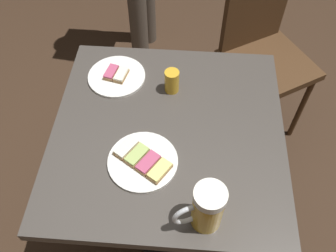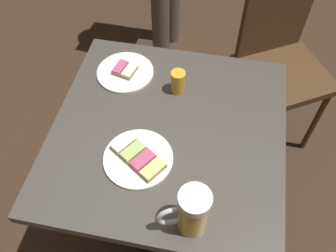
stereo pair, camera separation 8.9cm
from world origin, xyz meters
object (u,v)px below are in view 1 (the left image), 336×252
object	(u,v)px
plate_near	(143,160)
plate_far	(117,76)
beer_glass_small	(171,81)
beer_mug	(206,208)
cafe_chair	(263,44)

from	to	relation	value
plate_near	plate_far	world-z (taller)	same
plate_far	beer_glass_small	distance (m)	0.22
beer_mug	cafe_chair	bearing A→B (deg)	-105.98
beer_glass_small	plate_near	bearing A→B (deg)	77.98
beer_mug	plate_far	bearing A→B (deg)	-58.01
plate_near	beer_glass_small	distance (m)	0.33
beer_glass_small	cafe_chair	xyz separation A→B (m)	(-0.41, -0.47, -0.20)
plate_near	beer_glass_small	xyz separation A→B (m)	(-0.07, -0.32, 0.03)
beer_mug	cafe_chair	distance (m)	1.04
plate_near	beer_mug	size ratio (longest dim) A/B	1.33
plate_near	beer_glass_small	bearing A→B (deg)	-102.02
beer_glass_small	cafe_chair	bearing A→B (deg)	-130.89
beer_mug	beer_glass_small	bearing A→B (deg)	-75.40
plate_near	cafe_chair	bearing A→B (deg)	-121.05
plate_near	beer_mug	distance (m)	0.28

